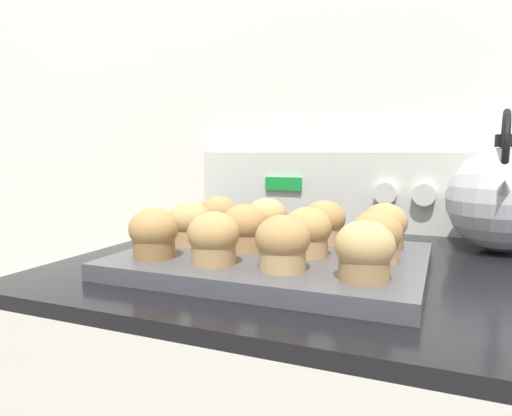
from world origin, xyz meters
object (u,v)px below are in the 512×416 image
(muffin_r2_c2, at_px, (324,223))
(muffin_r2_c3, at_px, (384,227))
(muffin_r1_c2, at_px, (307,232))
(muffin_r2_c0, at_px, (219,216))
(muffin_r1_c0, at_px, (189,224))
(muffin_r0_c0, at_px, (154,234))
(muffin_r1_c3, at_px, (376,237))
(muffin_r2_c1, at_px, (267,219))
(muffin_r0_c1, at_px, (213,239))
(muffin_r1_c1, at_px, (244,228))
(muffin_r0_c3, at_px, (365,251))
(muffin_r0_c2, at_px, (282,244))
(muffin_pan, at_px, (275,260))
(tea_kettle, at_px, (501,198))

(muffin_r2_c2, distance_m, muffin_r2_c3, 0.09)
(muffin_r1_c2, relative_size, muffin_r2_c0, 1.00)
(muffin_r1_c0, height_order, muffin_r2_c2, same)
(muffin_r0_c0, height_order, muffin_r2_c3, same)
(muffin_r1_c0, relative_size, muffin_r1_c3, 1.00)
(muffin_r1_c0, bearing_deg, muffin_r2_c1, 43.52)
(muffin_r0_c1, distance_m, muffin_r1_c2, 0.13)
(muffin_r2_c0, height_order, muffin_r2_c3, same)
(muffin_r1_c1, bearing_deg, muffin_r1_c2, 0.33)
(muffin_r0_c3, xyz_separation_m, muffin_r2_c2, (-0.09, 0.18, 0.00))
(muffin_r1_c3, distance_m, muffin_r2_c3, 0.09)
(muffin_r1_c0, xyz_separation_m, muffin_r1_c1, (0.09, -0.00, 0.00))
(muffin_r1_c1, bearing_deg, muffin_r1_c0, 177.30)
(muffin_r0_c1, bearing_deg, muffin_r0_c3, -0.47)
(muffin_r0_c3, distance_m, muffin_r2_c2, 0.21)
(muffin_r0_c2, relative_size, muffin_r0_c3, 1.00)
(muffin_r1_c3, bearing_deg, muffin_r1_c2, 179.35)
(muffin_r1_c1, xyz_separation_m, muffin_r2_c0, (-0.09, 0.09, 0.00))
(muffin_r1_c2, bearing_deg, muffin_r2_c2, 90.42)
(muffin_pan, relative_size, muffin_r0_c0, 6.07)
(muffin_r0_c0, xyz_separation_m, muffin_r1_c2, (0.18, 0.09, 0.00))
(muffin_r1_c0, bearing_deg, tea_kettle, 28.61)
(muffin_r0_c2, distance_m, muffin_r2_c3, 0.20)
(muffin_r1_c0, bearing_deg, muffin_r1_c2, -1.18)
(muffin_r0_c0, distance_m, muffin_r1_c0, 0.09)
(muffin_pan, relative_size, muffin_r2_c1, 6.07)
(muffin_r2_c3, bearing_deg, muffin_r1_c1, -153.82)
(muffin_pan, xyz_separation_m, muffin_r2_c2, (0.05, 0.09, 0.04))
(muffin_r0_c0, distance_m, muffin_r0_c1, 0.09)
(muffin_r1_c1, xyz_separation_m, muffin_r1_c3, (0.18, -0.00, 0.00))
(muffin_r0_c3, xyz_separation_m, muffin_r2_c0, (-0.27, 0.19, 0.00))
(muffin_r0_c2, height_order, muffin_r1_c1, same)
(muffin_r0_c2, bearing_deg, muffin_r1_c1, 135.75)
(muffin_r0_c0, relative_size, tea_kettle, 0.29)
(muffin_r0_c1, distance_m, tea_kettle, 0.48)
(muffin_r2_c0, bearing_deg, muffin_r2_c3, -1.05)
(muffin_pan, height_order, muffin_r0_c1, muffin_r0_c1)
(muffin_r1_c1, relative_size, muffin_r1_c2, 1.00)
(muffin_r0_c2, bearing_deg, muffin_r1_c3, 41.66)
(muffin_r1_c2, relative_size, tea_kettle, 0.29)
(muffin_r2_c1, bearing_deg, tea_kettle, 23.69)
(muffin_pan, height_order, muffin_r2_c2, muffin_r2_c2)
(muffin_r1_c0, xyz_separation_m, muffin_r2_c3, (0.28, 0.09, 0.00))
(muffin_pan, xyz_separation_m, muffin_r2_c3, (0.14, 0.09, 0.04))
(muffin_r0_c1, distance_m, muffin_r1_c1, 0.09)
(muffin_r0_c3, xyz_separation_m, muffin_r1_c0, (-0.28, 0.09, 0.00))
(muffin_r0_c3, relative_size, muffin_r1_c3, 1.00)
(muffin_r1_c3, height_order, muffin_r2_c1, same)
(muffin_r2_c2, bearing_deg, muffin_r1_c2, -89.58)
(muffin_r0_c3, height_order, muffin_r1_c0, same)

